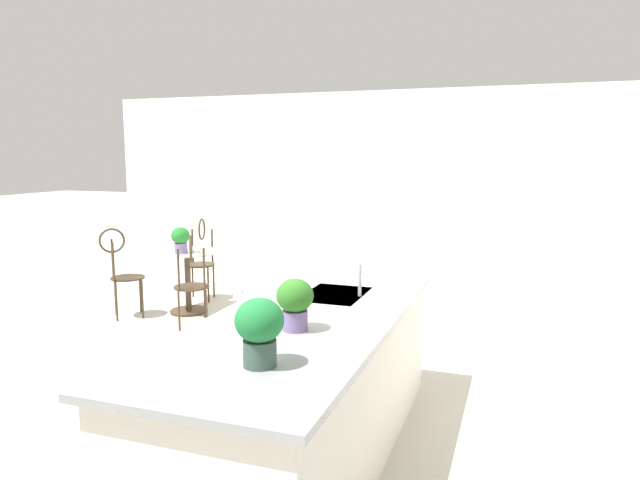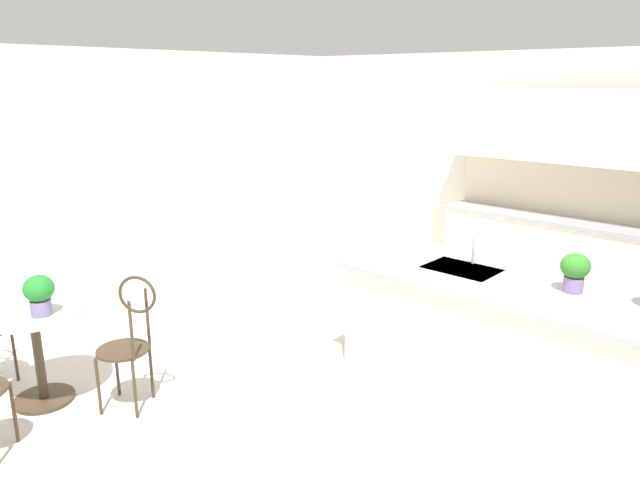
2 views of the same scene
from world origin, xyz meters
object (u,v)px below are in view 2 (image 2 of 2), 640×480
at_px(potted_plant_counter_near, 575,270).
at_px(bistro_table, 37,347).
at_px(potted_plant_on_table, 39,293).
at_px(chair_by_island, 129,336).

bearing_deg(potted_plant_counter_near, bistro_table, -139.10).
bearing_deg(potted_plant_on_table, potted_plant_counter_near, 42.15).
bearing_deg(potted_plant_on_table, bistro_table, -175.31).
xyz_separation_m(bistro_table, potted_plant_on_table, (0.14, 0.01, 0.46)).
xyz_separation_m(chair_by_island, potted_plant_on_table, (-0.45, -0.41, 0.34)).
bearing_deg(bistro_table, chair_by_island, 35.62).
bearing_deg(potted_plant_on_table, chair_by_island, 42.40).
distance_m(chair_by_island, potted_plant_counter_near, 3.23).
bearing_deg(bistro_table, potted_plant_counter_near, 40.90).
height_order(chair_by_island, potted_plant_counter_near, potted_plant_counter_near).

